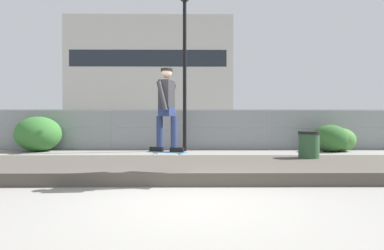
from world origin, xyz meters
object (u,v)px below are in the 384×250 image
Objects in this scene: skater at (167,104)px; shrub_center at (330,138)px; parked_car_mid at (198,130)px; parked_car_far at (298,130)px; street_lamp at (185,54)px; shrub_right at (340,140)px; trash_bin at (309,149)px; shrub_left at (38,134)px; skateboard at (167,152)px; parked_car_near at (95,130)px.

skater is 9.54m from shrub_center.
parked_car_mid is 6.92m from shrub_center.
skater reaches higher than parked_car_far.
skater is at bearing -121.10° from parked_car_far.
shrub_center is at bearing -3.43° from street_lamp.
street_lamp reaches higher than shrub_center.
trash_bin is (-3.20, -4.64, 0.01)m from shrub_right.
shrub_center is 5.24m from trash_bin.
skater is at bearing -148.16° from trash_bin.
skater is at bearing -92.00° from street_lamp.
street_lamp is at bearing 126.31° from trash_bin.
skateboard is at bearing -49.31° from shrub_left.
street_lamp is 7.12m from trash_bin.
skater reaches higher than shrub_left.
parked_car_near reaches higher than trash_bin.
shrub_right is (6.78, -0.22, -3.78)m from street_lamp.
shrub_left is 1.49× the size of shrub_right.
parked_car_near reaches higher than shrub_left.
skateboard is 0.18× the size of parked_car_near.
parked_car_far reaches higher than shrub_left.
shrub_right is at bearing -84.01° from parked_car_far.
street_lamp is at bearing -100.79° from parked_car_mid.
shrub_right reaches higher than skateboard.
parked_car_far is at bearing 0.12° from parked_car_mid.
parked_car_far is 2.31× the size of shrub_left.
parked_car_mid is 0.97× the size of parked_car_far.
skater is 7.71m from street_lamp.
street_lamp reaches higher than shrub_left.
parked_car_near reaches higher than skateboard.
skateboard is 9.48m from shrub_center.
skater reaches higher than parked_car_mid.
parked_car_mid is (0.96, 10.96, 0.15)m from skateboard.
skater is at bearing -49.31° from shrub_left.
skateboard is at bearing -92.00° from street_lamp.
shrub_center is at bearing -20.32° from parked_car_near.
shrub_left reaches higher than trash_bin.
shrub_center reaches higher than skateboard.
skateboard is 9.38m from shrub_left.
skateboard is 0.12× the size of street_lamp.
skater is at bearing -133.59° from shrub_center.
trash_bin is (8.70, -8.71, -0.32)m from parked_car_near.
parked_car_far is at bearing -0.60° from parked_car_near.
trash_bin is at bearing 31.84° from skater.
skateboard is 12.11m from parked_car_near.
parked_car_far is at bearing 30.35° from street_lamp.
parked_car_near is 4.32× the size of trash_bin.
parked_car_near is 0.98× the size of parked_car_far.
parked_car_near is at bearing 113.69° from skater.
skateboard is 9.94m from shrub_right.
skater is 9.42m from shrub_left.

